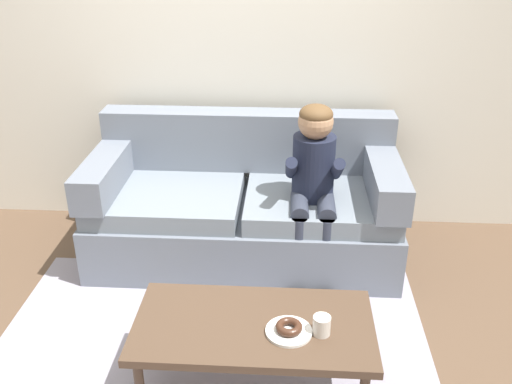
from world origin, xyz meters
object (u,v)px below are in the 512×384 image
Objects in this scene: mug at (322,325)px; coffee_table at (254,330)px; couch at (245,208)px; toy_controller at (159,329)px; donut at (289,327)px; person_child at (314,177)px.

coffee_table is at bearing 170.10° from mug.
couch is 1.02m from toy_controller.
couch is 1.36m from donut.
donut is at bearing -19.49° from coffee_table.
coffee_table is (0.14, -1.26, 0.03)m from couch.
couch is at bearing 108.80° from mug.
person_child is 9.18× the size of donut.
coffee_table is 4.87× the size of toy_controller.
toy_controller is at bearing 144.93° from coffee_table.
coffee_table is 1.00× the size of person_child.
person_child is at bearing 83.26° from donut.
coffee_table is 0.19m from donut.
person_child is 1.15m from donut.
toy_controller is at bearing -141.36° from person_child.
person_child reaches higher than mug.
couch is 1.40m from mug.
donut is 1.33× the size of mug.
donut is at bearing -178.52° from mug.
couch is at bearing 70.33° from toy_controller.
mug is at bearing -9.90° from coffee_table.
couch is at bearing 102.97° from donut.
mug reaches higher than donut.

